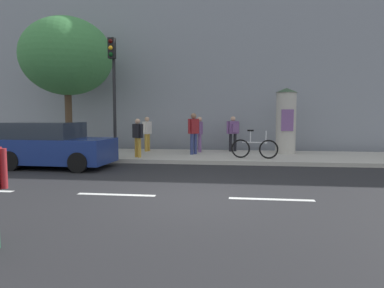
{
  "coord_description": "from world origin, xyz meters",
  "views": [
    {
      "loc": [
        0.96,
        -7.44,
        1.79
      ],
      "look_at": [
        -0.25,
        2.0,
        1.0
      ],
      "focal_mm": 32.55,
      "sensor_mm": 36.0,
      "label": 1
    }
  ],
  "objects_px": {
    "pedestrian_in_dark_shirt": "(200,131)",
    "pedestrian_in_red_top": "(233,131)",
    "poster_column": "(286,120)",
    "pedestrian_with_bag": "(138,135)",
    "traffic_light": "(113,79)",
    "bicycle_leaning": "(254,148)",
    "street_tree": "(67,57)",
    "pedestrian_in_light_jacket": "(194,130)",
    "pedestrian_with_backpack": "(147,131)",
    "parked_car_red": "(48,146)"
  },
  "relations": [
    {
      "from": "pedestrian_in_light_jacket",
      "to": "street_tree",
      "type": "bearing_deg",
      "value": 178.22
    },
    {
      "from": "pedestrian_with_backpack",
      "to": "poster_column",
      "type": "bearing_deg",
      "value": -0.98
    },
    {
      "from": "pedestrian_with_bag",
      "to": "traffic_light",
      "type": "bearing_deg",
      "value": -150.36
    },
    {
      "from": "pedestrian_in_dark_shirt",
      "to": "pedestrian_in_red_top",
      "type": "bearing_deg",
      "value": 16.04
    },
    {
      "from": "poster_column",
      "to": "parked_car_red",
      "type": "xyz_separation_m",
      "value": [
        -8.48,
        -4.19,
        -0.83
      ]
    },
    {
      "from": "pedestrian_in_red_top",
      "to": "pedestrian_in_light_jacket",
      "type": "bearing_deg",
      "value": -139.17
    },
    {
      "from": "pedestrian_with_backpack",
      "to": "parked_car_red",
      "type": "bearing_deg",
      "value": -118.43
    },
    {
      "from": "pedestrian_in_dark_shirt",
      "to": "traffic_light",
      "type": "bearing_deg",
      "value": -137.61
    },
    {
      "from": "pedestrian_with_backpack",
      "to": "pedestrian_in_dark_shirt",
      "type": "xyz_separation_m",
      "value": [
        2.42,
        -0.02,
        -0.02
      ]
    },
    {
      "from": "street_tree",
      "to": "pedestrian_in_dark_shirt",
      "type": "distance_m",
      "value": 6.65
    },
    {
      "from": "poster_column",
      "to": "pedestrian_with_bag",
      "type": "relative_size",
      "value": 1.86
    },
    {
      "from": "pedestrian_in_light_jacket",
      "to": "bicycle_leaning",
      "type": "height_order",
      "value": "pedestrian_in_light_jacket"
    },
    {
      "from": "pedestrian_in_red_top",
      "to": "bicycle_leaning",
      "type": "distance_m",
      "value": 2.67
    },
    {
      "from": "pedestrian_in_light_jacket",
      "to": "parked_car_red",
      "type": "xyz_separation_m",
      "value": [
        -4.6,
        -3.3,
        -0.42
      ]
    },
    {
      "from": "poster_column",
      "to": "bicycle_leaning",
      "type": "xyz_separation_m",
      "value": [
        -1.41,
        -1.96,
        -1.03
      ]
    },
    {
      "from": "pedestrian_in_red_top",
      "to": "traffic_light",
      "type": "bearing_deg",
      "value": -144.82
    },
    {
      "from": "traffic_light",
      "to": "bicycle_leaning",
      "type": "height_order",
      "value": "traffic_light"
    },
    {
      "from": "parked_car_red",
      "to": "traffic_light",
      "type": "bearing_deg",
      "value": 41.38
    },
    {
      "from": "pedestrian_with_backpack",
      "to": "bicycle_leaning",
      "type": "height_order",
      "value": "pedestrian_with_backpack"
    },
    {
      "from": "pedestrian_with_backpack",
      "to": "pedestrian_in_dark_shirt",
      "type": "bearing_deg",
      "value": -0.42
    },
    {
      "from": "traffic_light",
      "to": "parked_car_red",
      "type": "relative_size",
      "value": 1.05
    },
    {
      "from": "street_tree",
      "to": "pedestrian_in_red_top",
      "type": "bearing_deg",
      "value": 9.71
    },
    {
      "from": "pedestrian_in_light_jacket",
      "to": "bicycle_leaning",
      "type": "bearing_deg",
      "value": -23.33
    },
    {
      "from": "poster_column",
      "to": "pedestrian_in_red_top",
      "type": "distance_m",
      "value": 2.35
    },
    {
      "from": "pedestrian_in_dark_shirt",
      "to": "pedestrian_in_red_top",
      "type": "xyz_separation_m",
      "value": [
        1.48,
        0.43,
        0.03
      ]
    },
    {
      "from": "bicycle_leaning",
      "to": "street_tree",
      "type": "bearing_deg",
      "value": 171.27
    },
    {
      "from": "pedestrian_in_light_jacket",
      "to": "poster_column",
      "type": "bearing_deg",
      "value": 12.99
    },
    {
      "from": "poster_column",
      "to": "street_tree",
      "type": "relative_size",
      "value": 0.48
    },
    {
      "from": "traffic_light",
      "to": "pedestrian_in_red_top",
      "type": "height_order",
      "value": "traffic_light"
    },
    {
      "from": "traffic_light",
      "to": "parked_car_red",
      "type": "height_order",
      "value": "traffic_light"
    },
    {
      "from": "pedestrian_in_red_top",
      "to": "street_tree",
      "type": "bearing_deg",
      "value": -170.29
    },
    {
      "from": "poster_column",
      "to": "pedestrian_in_red_top",
      "type": "height_order",
      "value": "poster_column"
    },
    {
      "from": "pedestrian_with_backpack",
      "to": "parked_car_red",
      "type": "relative_size",
      "value": 0.36
    },
    {
      "from": "poster_column",
      "to": "bicycle_leaning",
      "type": "distance_m",
      "value": 2.63
    },
    {
      "from": "pedestrian_with_backpack",
      "to": "parked_car_red",
      "type": "height_order",
      "value": "pedestrian_with_backpack"
    },
    {
      "from": "street_tree",
      "to": "pedestrian_in_red_top",
      "type": "xyz_separation_m",
      "value": [
        7.22,
        1.23,
        -3.23
      ]
    },
    {
      "from": "pedestrian_in_dark_shirt",
      "to": "poster_column",
      "type": "bearing_deg",
      "value": -1.34
    },
    {
      "from": "pedestrian_in_light_jacket",
      "to": "bicycle_leaning",
      "type": "xyz_separation_m",
      "value": [
        2.47,
        -1.06,
        -0.63
      ]
    },
    {
      "from": "traffic_light",
      "to": "bicycle_leaning",
      "type": "relative_size",
      "value": 2.54
    },
    {
      "from": "traffic_light",
      "to": "parked_car_red",
      "type": "bearing_deg",
      "value": -138.62
    },
    {
      "from": "poster_column",
      "to": "parked_car_red",
      "type": "height_order",
      "value": "poster_column"
    },
    {
      "from": "poster_column",
      "to": "bicycle_leaning",
      "type": "bearing_deg",
      "value": -125.8
    },
    {
      "from": "traffic_light",
      "to": "pedestrian_in_red_top",
      "type": "distance_m",
      "value": 5.83
    },
    {
      "from": "bicycle_leaning",
      "to": "traffic_light",
      "type": "bearing_deg",
      "value": -172.8
    },
    {
      "from": "poster_column",
      "to": "pedestrian_in_dark_shirt",
      "type": "height_order",
      "value": "poster_column"
    },
    {
      "from": "pedestrian_with_bag",
      "to": "street_tree",
      "type": "bearing_deg",
      "value": 157.72
    },
    {
      "from": "pedestrian_with_bag",
      "to": "pedestrian_in_dark_shirt",
      "type": "distance_m",
      "value": 3.15
    },
    {
      "from": "pedestrian_in_red_top",
      "to": "bicycle_leaning",
      "type": "bearing_deg",
      "value": -71.3
    },
    {
      "from": "poster_column",
      "to": "pedestrian_in_dark_shirt",
      "type": "bearing_deg",
      "value": 178.66
    },
    {
      "from": "street_tree",
      "to": "parked_car_red",
      "type": "relative_size",
      "value": 1.37
    }
  ]
}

